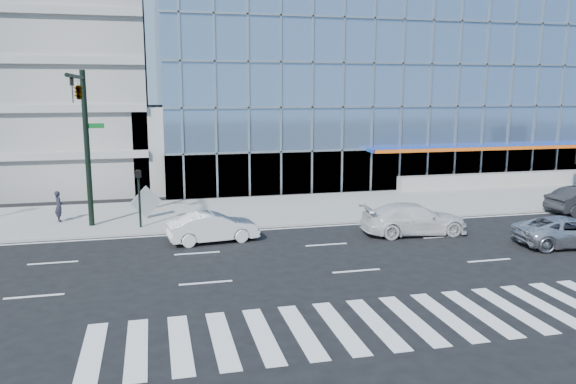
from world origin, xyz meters
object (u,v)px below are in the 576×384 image
traffic_signal (81,111)px  silver_suv (569,231)px  white_suv (414,219)px  pedestrian (59,206)px  tilted_panel (146,202)px  white_sedan (213,227)px  ped_signal_post (139,189)px

traffic_signal → silver_suv: traffic_signal is taller
white_suv → pedestrian: (-17.66, 6.43, 0.21)m
pedestrian → tilted_panel: (4.57, -0.33, 0.08)m
silver_suv → white_sedan: (-15.97, 4.61, 0.02)m
traffic_signal → tilted_panel: bearing=40.7°
white_suv → tilted_panel: 14.44m
ped_signal_post → white_sedan: ped_signal_post is taller
traffic_signal → pedestrian: bearing=123.0°
tilted_panel → pedestrian: bearing=153.4°
ped_signal_post → white_suv: bearing=-16.9°
silver_suv → pedestrian: size_ratio=2.94×
white_suv → ped_signal_post: bearing=76.8°
ped_signal_post → tilted_panel: ped_signal_post is taller
traffic_signal → white_sedan: traffic_signal is taller
silver_suv → white_sedan: white_sedan is taller
white_sedan → tilted_panel: tilted_panel is taller
white_sedan → pedestrian: 9.46m
ped_signal_post → silver_suv: size_ratio=0.61×
silver_suv → white_suv: white_suv is taller
pedestrian → ped_signal_post: bearing=-140.5°
traffic_signal → white_sedan: size_ratio=1.87×
white_sedan → tilted_panel: size_ratio=3.29×
tilted_panel → silver_suv: bearing=-49.6°
white_suv → pedestrian: bearing=73.7°
silver_suv → tilted_panel: tilted_panel is taller
traffic_signal → tilted_panel: size_ratio=6.15×
white_sedan → tilted_panel: 6.05m
ped_signal_post → white_suv: size_ratio=0.56×
traffic_signal → silver_suv: bearing=-18.6°
silver_suv → white_sedan: 16.62m
pedestrian → tilted_panel: bearing=-115.7°
white_suv → tilted_panel: tilted_panel is taller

